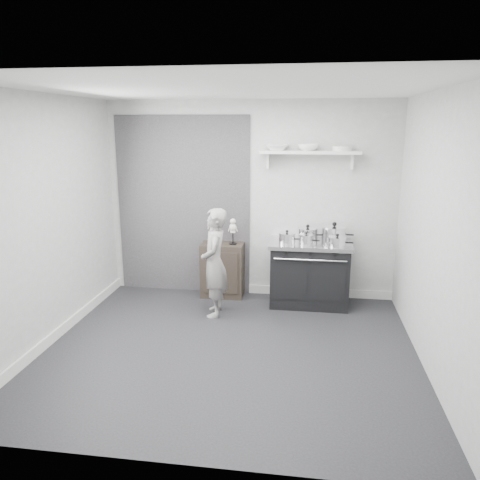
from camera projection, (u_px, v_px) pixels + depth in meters
name	position (u px, v px, depth m)	size (l,w,h in m)	color
ground	(229.00, 349.00, 5.07)	(4.00, 4.00, 0.00)	black
room_shell	(222.00, 197.00, 4.83)	(4.02, 3.62, 2.71)	#A1A29F
wall_shelf	(310.00, 153.00, 6.09)	(1.30, 0.26, 0.24)	silver
stove	(309.00, 273.00, 6.27)	(1.08, 0.67, 0.86)	black
side_cabinet	(223.00, 270.00, 6.58)	(0.59, 0.34, 0.76)	black
child	(214.00, 263.00, 5.84)	(0.50, 0.33, 1.38)	gray
pot_front_left	(287.00, 238.00, 6.07)	(0.30, 0.22, 0.18)	white
pot_back_left	(308.00, 234.00, 6.25)	(0.36, 0.28, 0.21)	white
pot_back_right	(334.00, 234.00, 6.19)	(0.43, 0.34, 0.26)	white
pot_front_right	(337.00, 242.00, 5.92)	(0.32, 0.23, 0.17)	white
pot_front_center	(306.00, 240.00, 6.01)	(0.26, 0.18, 0.17)	white
skeleton_full	(213.00, 227.00, 6.45)	(0.13, 0.08, 0.47)	beige
skeleton_torso	(233.00, 229.00, 6.42)	(0.12, 0.07, 0.42)	beige
bowl_large	(277.00, 147.00, 6.13)	(0.31, 0.31, 0.08)	white
bowl_small	(308.00, 147.00, 6.07)	(0.27, 0.27, 0.08)	white
plate_stack	(342.00, 149.00, 6.01)	(0.26, 0.26, 0.06)	silver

